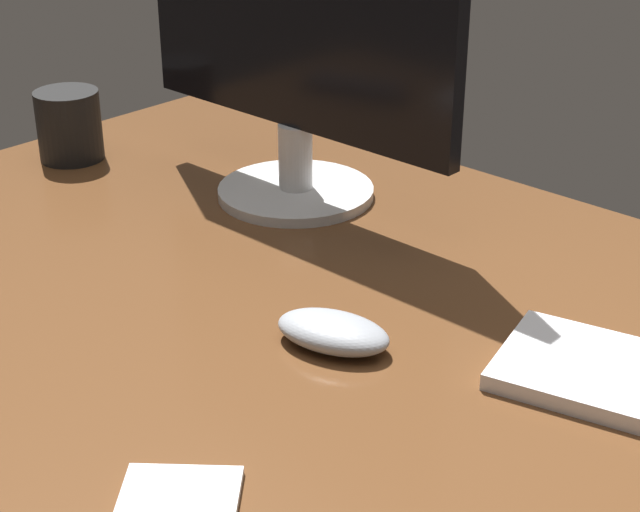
# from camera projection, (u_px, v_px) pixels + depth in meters

# --- Properties ---
(desk) EXTENTS (1.40, 0.84, 0.02)m
(desk) POSITION_uv_depth(u_px,v_px,m) (361.00, 330.00, 1.01)
(desk) COLOR brown
(desk) RESTS_ON ground
(monitor) EXTENTS (0.49, 0.20, 0.44)m
(monitor) POSITION_uv_depth(u_px,v_px,m) (294.00, 19.00, 1.19)
(monitor) COLOR silver
(monitor) RESTS_ON desk
(computer_mouse) EXTENTS (0.13, 0.09, 0.03)m
(computer_mouse) POSITION_uv_depth(u_px,v_px,m) (333.00, 332.00, 0.96)
(computer_mouse) COLOR #999EA5
(computer_mouse) RESTS_ON desk
(coffee_mug) EXTENTS (0.09, 0.09, 0.10)m
(coffee_mug) POSITION_uv_depth(u_px,v_px,m) (69.00, 125.00, 1.40)
(coffee_mug) COLOR black
(coffee_mug) RESTS_ON desk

